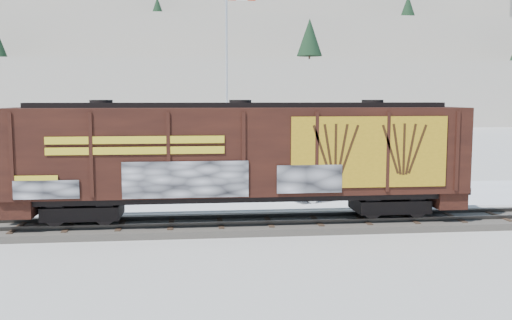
{
  "coord_description": "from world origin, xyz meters",
  "views": [
    {
      "loc": [
        -1.03,
        -23.14,
        5.39
      ],
      "look_at": [
        1.82,
        3.0,
        2.5
      ],
      "focal_mm": 40.0,
      "sensor_mm": 36.0,
      "label": 1
    }
  ],
  "objects": [
    {
      "name": "car_white",
      "position": [
        5.81,
        5.94,
        0.71
      ],
      "size": [
        4.34,
        2.9,
        1.35
      ],
      "primitive_type": "imported",
      "rotation": [
        0.0,
        0.0,
        1.97
      ],
      "color": "white",
      "rests_on": "parking_strip"
    },
    {
      "name": "flagpole",
      "position": [
        1.19,
        13.47,
        4.76
      ],
      "size": [
        2.3,
        0.9,
        12.66
      ],
      "color": "silver",
      "rests_on": "ground"
    },
    {
      "name": "ground",
      "position": [
        0.0,
        0.0,
        0.0
      ],
      "size": [
        500.0,
        500.0,
        0.0
      ],
      "primitive_type": "plane",
      "color": "white",
      "rests_on": "ground"
    },
    {
      "name": "rail_track",
      "position": [
        0.0,
        0.0,
        0.15
      ],
      "size": [
        50.0,
        3.4,
        0.43
      ],
      "color": "#59544C",
      "rests_on": "ground"
    },
    {
      "name": "parking_strip",
      "position": [
        0.0,
        7.5,
        0.01
      ],
      "size": [
        40.0,
        8.0,
        0.03
      ],
      "primitive_type": "cube",
      "color": "white",
      "rests_on": "ground"
    },
    {
      "name": "hopper_railcar",
      "position": [
        0.86,
        -0.01,
        3.07
      ],
      "size": [
        18.4,
        3.06,
        4.75
      ],
      "color": "black",
      "rests_on": "rail_track"
    },
    {
      "name": "car_silver",
      "position": [
        -10.52,
        7.55,
        0.7
      ],
      "size": [
        4.08,
        2.01,
        1.34
      ],
      "primitive_type": "imported",
      "rotation": [
        0.0,
        0.0,
        1.46
      ],
      "color": "#ACAFB3",
      "rests_on": "parking_strip"
    },
    {
      "name": "hillside",
      "position": [
        -0.05,
        139.79,
        14.37
      ],
      "size": [
        360.0,
        110.0,
        93.0
      ],
      "color": "white",
      "rests_on": "ground"
    },
    {
      "name": "car_dark",
      "position": [
        11.6,
        7.79,
        0.71
      ],
      "size": [
        5.04,
        3.27,
        1.36
      ],
      "primitive_type": "imported",
      "rotation": [
        0.0,
        0.0,
        1.25
      ],
      "color": "#202428",
      "rests_on": "parking_strip"
    }
  ]
}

